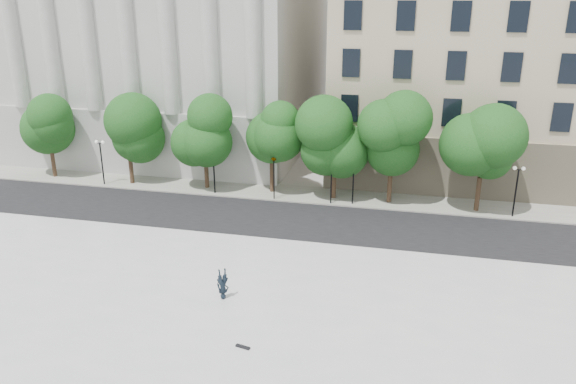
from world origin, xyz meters
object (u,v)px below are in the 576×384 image
traffic_light_west (274,156)px  traffic_light_east (332,159)px  person_lying (223,294)px  skateboard (243,347)px

traffic_light_west → traffic_light_east: (4.65, 0.00, 0.00)m
person_lying → skateboard: size_ratio=2.41×
traffic_light_west → traffic_light_east: size_ratio=1.00×
skateboard → traffic_light_west: bearing=112.9°
person_lying → skateboard: bearing=-90.4°
traffic_light_west → traffic_light_east: traffic_light_east is taller
traffic_light_east → traffic_light_west: bearing=180.0°
traffic_light_east → person_lying: 17.05m
traffic_light_west → skateboard: 21.04m
traffic_light_west → person_lying: bearing=-85.4°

